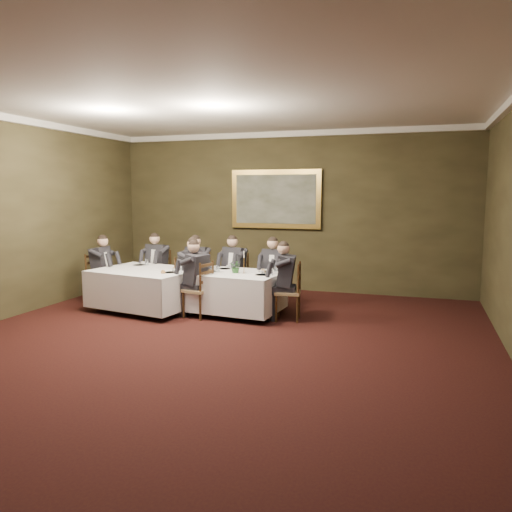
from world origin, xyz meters
The scene contains 27 objects.
ground centered at (0.00, 0.00, 0.00)m, with size 10.00×10.00×0.00m, color black.
ceiling centered at (0.00, 0.00, 3.50)m, with size 8.00×10.00×0.10m, color silver.
back_wall centered at (0.00, 5.00, 1.75)m, with size 8.00×0.10×3.50m, color #302B18.
crown_molding centered at (0.00, 0.00, 3.44)m, with size 8.00×10.00×0.12m.
table_main centered at (-0.28, 2.43, 0.45)m, with size 1.65×1.31×0.67m.
table_second centered at (-2.01, 2.24, 0.45)m, with size 2.06×1.70×0.67m.
chair_main_backleft centered at (-0.63, 3.26, 0.28)m, with size 0.51×0.49×1.00m.
diner_main_backleft centered at (-0.63, 3.25, 0.51)m, with size 0.48×0.55×1.35m.
chair_main_backright centered at (0.20, 3.19, 0.28)m, with size 0.47×0.45×1.00m.
diner_main_backright centered at (0.20, 3.18, 0.51)m, with size 0.44×0.51×1.35m.
chair_main_endleft centered at (-1.26, 2.52, 0.28)m, with size 0.49×0.51×1.00m.
diner_main_endleft centered at (-1.25, 2.51, 0.51)m, with size 0.55×0.48×1.35m.
chair_main_endright centered at (0.69, 2.35, 0.28)m, with size 0.48×0.50×1.00m.
diner_main_endright centered at (0.68, 2.35, 0.51)m, with size 0.54×0.47×1.35m.
chair_sec_backleft centered at (-2.34, 3.27, 0.28)m, with size 0.48×0.46×1.00m.
diner_sec_backleft centered at (-2.34, 3.25, 0.51)m, with size 0.45×0.52×1.35m.
chair_sec_backright centered at (-1.36, 3.10, 0.28)m, with size 0.46×0.44×1.00m.
diner_sec_backright centered at (-1.36, 3.08, 0.51)m, with size 0.43×0.50×1.35m.
chair_sec_endright centered at (-0.85, 2.04, 0.28)m, with size 0.50×0.51×1.00m.
diner_sec_endright centered at (-0.86, 2.04, 0.51)m, with size 0.55×0.49×1.35m.
chair_sec_endleft centered at (-3.16, 2.44, 0.28)m, with size 0.45×0.47×1.00m.
diner_sec_endleft centered at (-3.15, 2.44, 0.51)m, with size 0.51×0.44×1.35m.
centerpiece centered at (-0.28, 2.39, 0.89)m, with size 0.22×0.19×0.24m, color #2D5926.
candlestick centered at (-0.14, 2.42, 0.91)m, with size 0.06×0.06×0.41m.
place_setting_table_main centered at (-0.62, 2.82, 0.80)m, with size 0.33×0.31×0.14m.
place_setting_table_second centered at (-2.38, 2.74, 0.80)m, with size 0.33×0.31×0.14m.
painting centered at (-0.28, 4.94, 2.03)m, with size 2.05×0.09×1.30m.
Camera 1 is at (2.79, -5.79, 2.19)m, focal length 35.00 mm.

